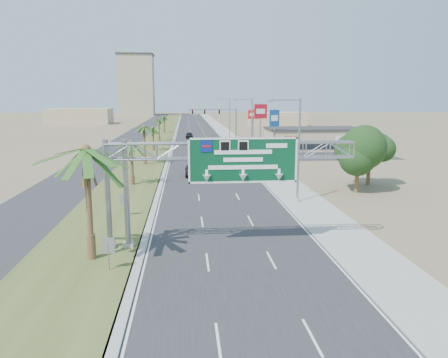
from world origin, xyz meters
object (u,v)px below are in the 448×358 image
object	(u,v)px
sign_gantry	(219,159)
pole_sign_red_far	(253,117)
car_left_lane	(192,170)
store_building	(313,139)
palm_near	(86,150)
car_mid_lane	(213,152)
pole_sign_red_near	(260,115)
car_far	(189,136)
signal_mast	(226,123)
pole_sign_blue	(274,120)
car_right_lane	(230,147)

from	to	relation	value
sign_gantry	pole_sign_red_far	distance (m)	61.52
car_left_lane	pole_sign_red_far	distance (m)	35.54
store_building	palm_near	bearing A→B (deg)	-118.28
car_left_lane	car_mid_lane	size ratio (longest dim) A/B	1.05
pole_sign_red_near	car_far	bearing A→B (deg)	107.54
signal_mast	store_building	size ratio (longest dim) A/B	0.57
palm_near	pole_sign_red_far	bearing A→B (deg)	72.44
signal_mast	pole_sign_blue	distance (m)	13.63
sign_gantry	pole_sign_blue	distance (m)	52.86
store_building	pole_sign_red_near	bearing A→B (deg)	-139.31
car_right_lane	car_left_lane	bearing A→B (deg)	-101.48
palm_near	car_right_lane	distance (m)	59.38
pole_sign_blue	pole_sign_red_far	bearing A→B (deg)	104.64
sign_gantry	pole_sign_red_far	bearing A→B (deg)	79.14
pole_sign_red_near	pole_sign_blue	world-z (taller)	pole_sign_red_near
car_mid_lane	pole_sign_red_near	xyz separation A→B (m)	(7.94, -2.45, 6.53)
sign_gantry	pole_sign_blue	xyz separation A→B (m)	(14.06, 50.96, 0.01)
palm_near	car_right_lane	bearing A→B (deg)	75.83
pole_sign_blue	palm_near	bearing A→B (deg)	-112.77
car_left_lane	car_right_lane	xyz separation A→B (m)	(7.69, 27.57, -0.09)
car_right_lane	pole_sign_blue	size ratio (longest dim) A/B	0.64
sign_gantry	car_mid_lane	distance (m)	48.08
pole_sign_blue	car_left_lane	bearing A→B (deg)	-123.65
sign_gantry	store_building	world-z (taller)	sign_gantry
car_left_lane	car_far	size ratio (longest dim) A/B	1.04
pole_sign_red_near	pole_sign_blue	xyz separation A→B (m)	(3.56, 5.69, -1.20)
sign_gantry	palm_near	xyz separation A→B (m)	(-8.14, -1.93, 0.87)
sign_gantry	car_mid_lane	size ratio (longest dim) A/B	3.72
palm_near	car_mid_lane	world-z (taller)	palm_near
sign_gantry	pole_sign_red_near	bearing A→B (deg)	76.94
palm_near	sign_gantry	bearing A→B (deg)	13.32
palm_near	pole_sign_red_near	world-z (taller)	pole_sign_red_near
sign_gantry	signal_mast	size ratio (longest dim) A/B	1.63
store_building	pole_sign_red_far	xyz separation A→B (m)	(-11.47, 4.35, 4.16)
car_mid_lane	car_far	size ratio (longest dim) A/B	0.99
store_building	pole_sign_red_near	xyz separation A→B (m)	(-12.56, -10.80, 5.27)
signal_mast	pole_sign_red_near	distance (m)	17.48
car_mid_lane	pole_sign_blue	size ratio (longest dim) A/B	0.55
pole_sign_red_far	store_building	bearing A→B (deg)	-20.76
palm_near	car_left_lane	bearing A→B (deg)	77.17
car_mid_lane	car_far	distance (m)	35.09
sign_gantry	car_left_lane	world-z (taller)	sign_gantry
sign_gantry	pole_sign_red_far	world-z (taller)	pole_sign_red_far
palm_near	pole_sign_red_far	world-z (taller)	palm_near
car_mid_lane	car_right_lane	world-z (taller)	car_mid_lane
sign_gantry	car_far	world-z (taller)	sign_gantry
palm_near	car_far	bearing A→B (deg)	85.37
pole_sign_red_near	car_right_lane	bearing A→B (deg)	112.60
signal_mast	car_far	xyz separation A→B (m)	(-7.53, 20.56, -4.19)
store_building	pole_sign_red_far	world-z (taller)	pole_sign_red_far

